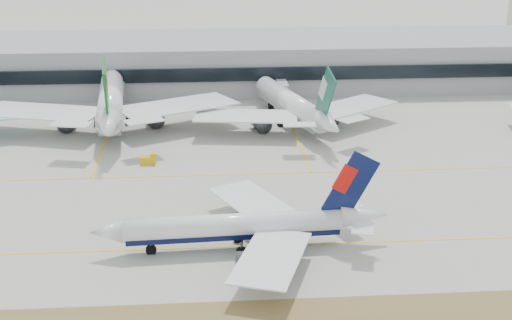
{
  "coord_description": "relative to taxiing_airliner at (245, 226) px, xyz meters",
  "views": [
    {
      "loc": [
        -12.3,
        -115.1,
        54.77
      ],
      "look_at": [
        -2.38,
        18.0,
        7.5
      ],
      "focal_mm": 50.0,
      "sensor_mm": 36.0,
      "label": 1
    }
  ],
  "objects": [
    {
      "name": "widebody_cathay",
      "position": [
        17.25,
        71.47,
        1.34
      ],
      "size": [
        55.62,
        55.52,
        20.48
      ],
      "rotation": [
        0.0,
        0.0,
        1.83
      ],
      "color": "white",
      "rests_on": "ground"
    },
    {
      "name": "taxiing_airliner",
      "position": [
        0.0,
        0.0,
        0.0
      ],
      "size": [
        50.63,
        43.95,
        17.01
      ],
      "rotation": [
        0.0,
        0.0,
        3.19
      ],
      "color": "white",
      "rests_on": "ground"
    },
    {
      "name": "widebody_eva",
      "position": [
        -30.9,
        74.83,
        2.32
      ],
      "size": [
        67.53,
        66.37,
        24.17
      ],
      "rotation": [
        0.0,
        0.0,
        1.67
      ],
      "color": "white",
      "rests_on": "ground"
    },
    {
      "name": "terminal",
      "position": [
        6.08,
        120.64,
        3.4
      ],
      "size": [
        280.0,
        43.1,
        15.0
      ],
      "color": "gray",
      "rests_on": "ground"
    },
    {
      "name": "ground",
      "position": [
        6.08,
        5.8,
        -4.1
      ],
      "size": [
        3000.0,
        3000.0,
        0.0
      ],
      "primitive_type": "plane",
      "color": "#AAA89F",
      "rests_on": "ground"
    },
    {
      "name": "gse_b",
      "position": [
        -19.16,
        44.05,
        -3.05
      ],
      "size": [
        3.55,
        2.0,
        2.6
      ],
      "color": "#D6A10B",
      "rests_on": "ground"
    }
  ]
}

